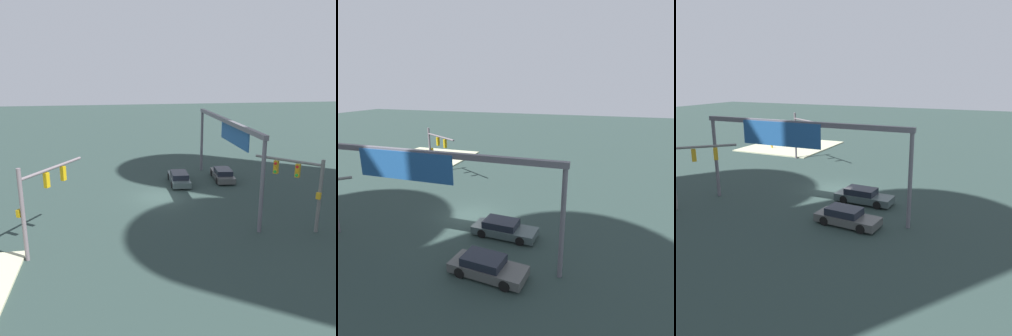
{
  "view_description": "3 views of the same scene",
  "coord_description": "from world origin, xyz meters",
  "views": [
    {
      "loc": [
        30.91,
        -4.34,
        11.07
      ],
      "look_at": [
        0.8,
        0.57,
        2.86
      ],
      "focal_mm": 39.85,
      "sensor_mm": 36.0,
      "label": 1
    },
    {
      "loc": [
        -9.89,
        20.41,
        10.65
      ],
      "look_at": [
        -2.37,
        -2.06,
        3.82
      ],
      "focal_mm": 31.08,
      "sensor_mm": 36.0,
      "label": 2
    },
    {
      "loc": [
        -13.5,
        28.22,
        9.99
      ],
      "look_at": [
        -0.41,
        -1.1,
        1.75
      ],
      "focal_mm": 38.44,
      "sensor_mm": 36.0,
      "label": 3
    }
  ],
  "objects": [
    {
      "name": "ground_plane",
      "position": [
        0.0,
        0.0,
        0.0
      ],
      "size": [
        174.57,
        174.57,
        0.0
      ],
      "primitive_type": "plane",
      "color": "#263733"
    },
    {
      "name": "sedan_car_approaching",
      "position": [
        -4.25,
        7.04,
        0.57
      ],
      "size": [
        4.66,
        2.14,
        1.21
      ],
      "rotation": [
        0.0,
        0.0,
        3.05
      ],
      "color": "#494C4A",
      "rests_on": "ground"
    },
    {
      "name": "traffic_signal_near_corner",
      "position": [
        8.06,
        8.89,
        3.52
      ],
      "size": [
        3.9,
        3.47,
        5.17
      ],
      "rotation": [
        0.0,
        0.0,
        -2.38
      ],
      "color": "slate",
      "rests_on": "ground"
    },
    {
      "name": "overhead_sign_gantry",
      "position": [
        0.37,
        5.85,
        5.6
      ],
      "size": [
        16.9,
        0.43,
        6.83
      ],
      "color": "#5B5A62",
      "rests_on": "ground"
    },
    {
      "name": "sedan_car_waiting_far",
      "position": [
        -3.69,
        2.4,
        0.57
      ],
      "size": [
        4.75,
        2.03,
        1.21
      ],
      "rotation": [
        0.0,
        0.0,
        3.09
      ],
      "color": "#405050",
      "rests_on": "ground"
    },
    {
      "name": "traffic_signal_opposite_side",
      "position": [
        8.58,
        -8.63,
        3.75
      ],
      "size": [
        5.13,
        3.49,
        5.67
      ],
      "rotation": [
        0.0,
        0.0,
        2.6
      ],
      "color": "slate",
      "rests_on": "ground"
    }
  ]
}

